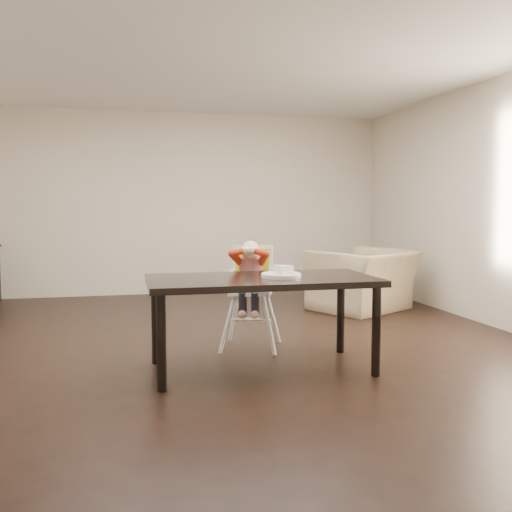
% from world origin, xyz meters
% --- Properties ---
extents(ground, '(7.00, 7.00, 0.00)m').
position_xyz_m(ground, '(0.00, 0.00, 0.00)').
color(ground, black).
rests_on(ground, ground).
extents(room_walls, '(6.02, 7.02, 2.71)m').
position_xyz_m(room_walls, '(0.00, 0.00, 1.86)').
color(room_walls, beige).
rests_on(room_walls, ground).
extents(dining_table, '(1.80, 0.90, 0.75)m').
position_xyz_m(dining_table, '(0.15, -0.72, 0.67)').
color(dining_table, black).
rests_on(dining_table, ground).
extents(high_chair, '(0.53, 0.53, 1.00)m').
position_xyz_m(high_chair, '(0.23, 0.02, 0.70)').
color(high_chair, white).
rests_on(high_chair, ground).
extents(plate, '(0.37, 0.37, 0.09)m').
position_xyz_m(plate, '(0.31, -0.75, 0.78)').
color(plate, white).
rests_on(plate, dining_table).
extents(armchair, '(1.39, 1.24, 1.02)m').
position_xyz_m(armchair, '(2.02, 1.55, 0.51)').
color(armchair, tan).
rests_on(armchair, ground).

